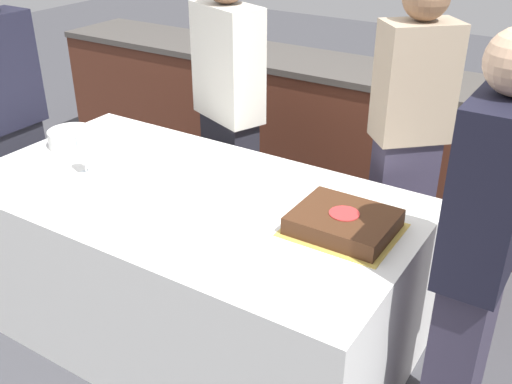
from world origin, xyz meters
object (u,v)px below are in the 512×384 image
object	(u,v)px
wine_glass	(83,149)
person_seated_left	(4,122)
person_cutting_cake	(407,149)
plate_stack	(72,138)
person_seated_right	(477,265)
cake	(344,222)
person_standing_back	(229,109)

from	to	relation	value
wine_glass	person_seated_left	distance (m)	0.71
wine_glass	person_cutting_cake	world-z (taller)	person_cutting_cake
plate_stack	person_seated_right	world-z (taller)	person_seated_right
person_cutting_cake	person_seated_left	bearing A→B (deg)	-21.63
cake	person_cutting_cake	xyz separation A→B (m)	(-0.00, 0.67, 0.06)
cake	wine_glass	world-z (taller)	wine_glass
plate_stack	person_cutting_cake	bearing A→B (deg)	23.90
plate_stack	person_standing_back	world-z (taller)	person_standing_back
person_standing_back	person_seated_left	bearing A→B (deg)	61.40
person_seated_left	wine_glass	bearing A→B (deg)	-98.30
plate_stack	person_cutting_cake	size ratio (longest dim) A/B	0.14
cake	plate_stack	bearing A→B (deg)	179.58
cake	person_standing_back	world-z (taller)	person_standing_back
wine_glass	person_seated_right	bearing A→B (deg)	3.44
cake	plate_stack	size ratio (longest dim) A/B	1.82
person_seated_left	person_seated_right	world-z (taller)	person_seated_right
wine_glass	person_cutting_cake	size ratio (longest dim) A/B	0.11
plate_stack	person_cutting_cake	world-z (taller)	person_cutting_cake
cake	plate_stack	world-z (taller)	plate_stack
person_cutting_cake	person_standing_back	xyz separation A→B (m)	(-0.99, 0.00, -0.00)
plate_stack	person_seated_left	bearing A→B (deg)	-168.42
person_seated_left	person_standing_back	world-z (taller)	person_standing_back
plate_stack	person_standing_back	size ratio (longest dim) A/B	0.14
plate_stack	person_seated_right	size ratio (longest dim) A/B	0.14
wine_glass	plate_stack	bearing A→B (deg)	147.66
person_seated_left	person_standing_back	distance (m)	1.17
wine_glass	person_seated_right	world-z (taller)	person_seated_right
plate_stack	person_seated_left	world-z (taller)	person_seated_left
person_standing_back	person_cutting_cake	bearing A→B (deg)	-158.05
cake	wine_glass	xyz separation A→B (m)	(-1.20, -0.18, 0.08)
person_seated_right	person_standing_back	bearing A→B (deg)	-116.32
person_seated_right	plate_stack	bearing A→B (deg)	-92.40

